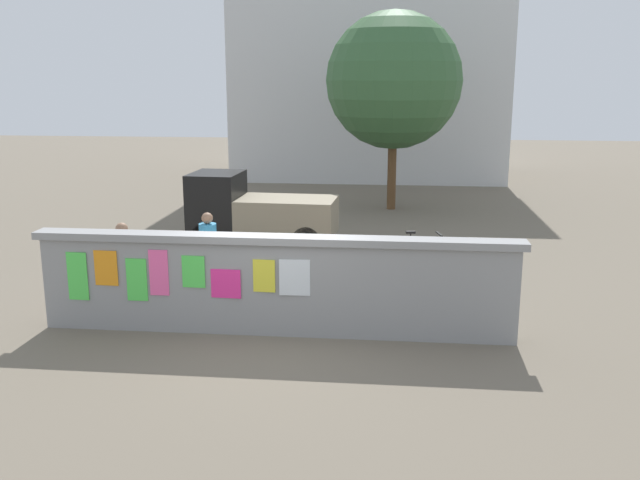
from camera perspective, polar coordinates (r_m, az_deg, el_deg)
The scene contains 9 objects.
ground at distance 19.39m, azimuth 0.30°, elevation 0.75°, with size 60.00×60.00×0.00m, color #6B6051.
poster_wall at distance 11.49m, azimuth -3.75°, elevation -3.59°, with size 8.03×0.42×1.67m.
auto_rickshaw_truck at distance 17.51m, azimuth -5.29°, elevation 2.35°, with size 3.67×1.68×1.85m.
motorcycle at distance 13.65m, azimuth 3.40°, elevation -2.61°, with size 1.90×0.56×0.87m.
bicycle_near at distance 15.22m, azimuth 7.91°, elevation -1.44°, with size 1.68×0.51×0.95m.
person_walking at distance 13.16m, azimuth -15.74°, elevation -1.33°, with size 0.47×0.47×1.62m.
person_bystander at distance 13.77m, azimuth -9.12°, elevation -0.37°, with size 0.46×0.46×1.62m.
tree_roadside at distance 22.39m, azimuth 6.06°, elevation 12.82°, with size 4.26×4.26×6.20m.
building_background at distance 30.35m, azimuth 4.11°, elevation 13.98°, with size 11.36×5.92×9.20m.
Camera 1 is at (1.89, -10.84, 4.17)m, focal length 39.19 mm.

